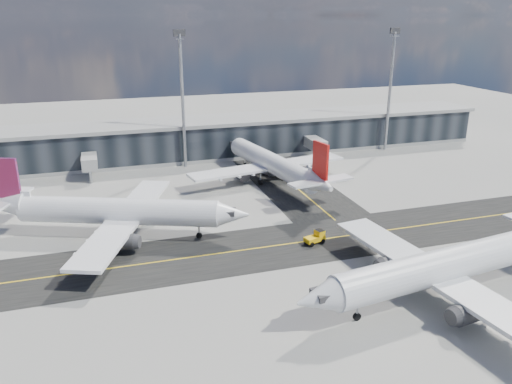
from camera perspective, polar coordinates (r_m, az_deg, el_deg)
The scene contains 9 objects.
ground at distance 67.89m, azimuth -1.05°, elevation -8.16°, with size 300.00×300.00×0.00m, color gray.
taxiway_lanes at distance 78.17m, azimuth -0.52°, elevation -4.26°, with size 180.00×63.00×0.03m.
terminal_concourse at distance 117.17m, azimuth -8.68°, elevation 5.76°, with size 152.00×19.80×8.80m.
floodlight_masts at distance 108.23m, azimuth -8.42°, elevation 10.86°, with size 102.50×0.70×28.90m.
airliner_af at distance 77.40m, azimuth -15.78°, elevation -2.16°, with size 38.44×33.27×11.84m.
airliner_redtail at distance 98.75m, azimuth 1.93°, elevation 3.24°, with size 33.71×39.33×11.68m.
airliner_near at distance 63.18m, azimuth 21.18°, elevation -7.78°, with size 40.61×34.72×12.02m.
baggage_tug at distance 73.73m, azimuth 6.89°, elevation -5.13°, with size 3.32×2.24×1.91m.
service_van at distance 105.18m, azimuth 1.37°, elevation 2.54°, with size 2.66×5.77×1.60m, color white.
Camera 1 is at (-16.76, -57.73, 31.56)m, focal length 35.00 mm.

